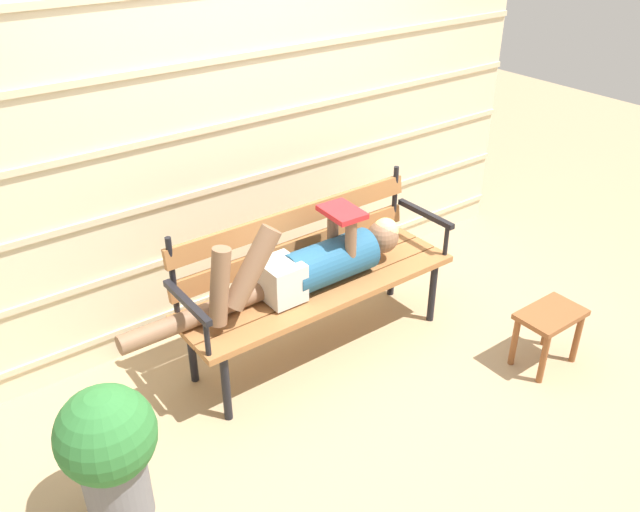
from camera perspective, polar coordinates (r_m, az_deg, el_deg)
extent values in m
plane|color=tan|center=(3.91, 0.46, -8.30)|extent=(12.00, 12.00, 0.00)
cube|color=beige|center=(3.90, -5.83, 9.40)|extent=(4.20, 0.06, 2.13)
cube|color=beige|center=(4.27, -4.98, -1.93)|extent=(4.20, 0.02, 0.04)
cube|color=beige|center=(4.09, -5.20, 2.29)|extent=(4.20, 0.02, 0.04)
cube|color=beige|center=(3.94, -5.43, 6.85)|extent=(4.20, 0.02, 0.04)
cube|color=beige|center=(3.82, -5.69, 11.74)|extent=(4.20, 0.02, 0.04)
cube|color=beige|center=(3.72, -5.97, 16.93)|extent=(4.20, 0.02, 0.04)
cube|color=#9E6638|center=(3.59, 1.52, -3.75)|extent=(1.65, 0.15, 0.04)
cube|color=#9E6638|center=(3.70, 0.00, -2.66)|extent=(1.65, 0.15, 0.04)
cube|color=#9E6638|center=(3.81, -1.43, -1.63)|extent=(1.65, 0.15, 0.04)
cube|color=#9E6638|center=(3.79, -2.12, 0.63)|extent=(1.59, 0.05, 0.11)
cube|color=#9E6638|center=(3.70, -2.18, 3.32)|extent=(1.59, 0.05, 0.11)
cylinder|color=black|center=(3.43, -12.63, -1.66)|extent=(0.03, 0.03, 0.44)
cylinder|color=black|center=(4.18, 6.46, 4.88)|extent=(0.03, 0.03, 0.44)
cylinder|color=black|center=(3.40, -8.13, -11.15)|extent=(0.04, 0.04, 0.41)
cylinder|color=black|center=(4.12, 9.70, -3.09)|extent=(0.04, 0.04, 0.41)
cylinder|color=black|center=(3.66, -11.02, -8.00)|extent=(0.04, 0.04, 0.41)
cylinder|color=black|center=(4.34, 6.24, -0.98)|extent=(0.04, 0.04, 0.41)
cube|color=black|center=(3.24, -11.45, -3.93)|extent=(0.04, 0.45, 0.03)
cylinder|color=black|center=(3.16, -9.75, -6.96)|extent=(0.03, 0.03, 0.20)
cube|color=black|center=(4.06, 9.11, 3.63)|extent=(0.04, 0.45, 0.03)
cylinder|color=black|center=(4.00, 10.86, 1.38)|extent=(0.03, 0.03, 0.20)
cylinder|color=#23567A|center=(3.66, 0.86, -0.48)|extent=(0.53, 0.24, 0.24)
cube|color=silver|center=(3.50, -3.39, -2.10)|extent=(0.20, 0.23, 0.22)
sphere|color=brown|center=(3.87, 5.42, 1.65)|extent=(0.19, 0.19, 0.19)
sphere|color=#E0C67A|center=(3.86, 5.67, 2.17)|extent=(0.16, 0.16, 0.16)
cylinder|color=brown|center=(3.27, -5.87, -1.02)|extent=(0.34, 0.11, 0.42)
cylinder|color=brown|center=(3.22, -8.67, -2.66)|extent=(0.15, 0.09, 0.42)
cylinder|color=brown|center=(3.39, -10.73, -5.17)|extent=(0.80, 0.10, 0.10)
cylinder|color=brown|center=(3.59, 2.68, 1.24)|extent=(0.06, 0.06, 0.27)
cylinder|color=brown|center=(3.69, 1.11, 2.20)|extent=(0.06, 0.06, 0.27)
cube|color=red|center=(3.57, 1.92, 3.83)|extent=(0.19, 0.26, 0.03)
cube|color=brown|center=(3.86, 19.36, -4.80)|extent=(0.38, 0.24, 0.03)
cylinder|color=brown|center=(3.81, 18.76, -8.41)|extent=(0.04, 0.04, 0.32)
cylinder|color=brown|center=(4.03, 21.32, -6.66)|extent=(0.04, 0.04, 0.32)
cylinder|color=brown|center=(3.89, 16.47, -7.07)|extent=(0.04, 0.04, 0.32)
cylinder|color=brown|center=(4.11, 19.10, -5.44)|extent=(0.04, 0.04, 0.32)
cylinder|color=slate|center=(3.11, -17.08, -18.61)|extent=(0.28, 0.28, 0.32)
sphere|color=#2D7033|center=(2.89, -18.02, -14.47)|extent=(0.41, 0.41, 0.41)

